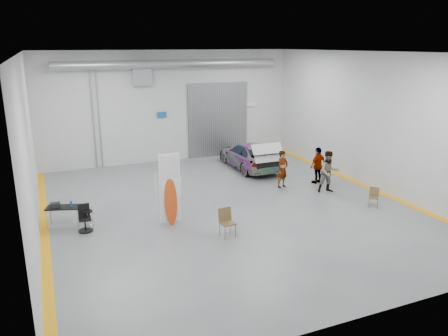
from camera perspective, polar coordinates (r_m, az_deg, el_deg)
name	(u,v)px	position (r m, az deg, el deg)	size (l,w,h in m)	color
ground	(228,207)	(17.57, 0.52, -5.09)	(16.00, 16.00, 0.00)	slate
room_shell	(213,98)	(18.68, -1.50, 9.08)	(14.02, 16.18, 6.01)	silver
sedan_car	(249,155)	(22.87, 3.26, 1.64)	(1.89, 4.64, 1.35)	silver
person_a	(282,169)	(19.86, 7.65, -0.15)	(0.62, 0.41, 1.71)	#937650
person_b	(329,172)	(19.56, 13.52, -0.48)	(0.90, 0.69, 1.85)	#496787
person_c	(318,165)	(20.74, 12.18, 0.35)	(1.00, 0.41, 1.72)	#9A5E33
surfboard_display	(170,195)	(15.66, -7.03, -3.47)	(0.79, 0.22, 2.80)	white
folding_chair_near	(227,228)	(14.84, 0.45, -7.90)	(0.50, 0.52, 0.98)	brown
folding_chair_far	(373,201)	(18.46, 18.91, -4.12)	(0.52, 0.58, 0.78)	brown
shop_stool	(88,220)	(16.14, -17.29, -6.48)	(0.36, 0.36, 0.70)	black
work_table	(61,207)	(16.59, -20.54, -4.79)	(1.26, 0.88, 0.93)	#919399
office_chair	(85,220)	(16.00, -17.73, -6.45)	(0.50, 0.50, 0.95)	black
trunk_lid	(268,151)	(20.92, 5.78, 2.19)	(1.57, 0.95, 0.04)	silver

